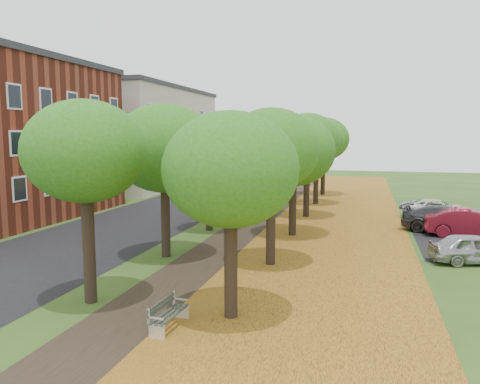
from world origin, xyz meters
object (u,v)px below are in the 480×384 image
Objects in this scene: car_red at (471,223)px; car_silver at (475,249)px; car_white at (438,209)px; car_grey at (450,220)px; bench at (168,314)px.

car_silver is at bearing 175.41° from car_red.
car_red is 1.04× the size of car_white.
car_silver is at bearing -175.47° from car_white.
car_white is at bearing 14.02° from car_red.
car_silver is 0.73× the size of car_grey.
bench is at bearing 168.61° from car_grey.
car_grey is (9.90, 15.93, 0.34)m from bench.
car_white is at bearing 20.47° from car_grey.
car_silver is at bearing -42.39° from bench.
car_white is (9.90, 20.77, 0.21)m from bench.
car_red reaches higher than car_silver.
car_grey is 4.85m from car_white.
car_grey is (-0.91, 0.72, -0.02)m from car_red.
car_silver is (9.90, 9.66, 0.23)m from bench.
car_white is at bearing -13.44° from car_silver.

